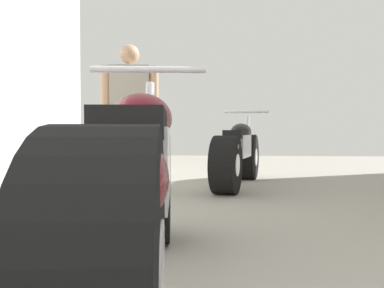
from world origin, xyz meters
TOP-DOWN VIEW (x-y plane):
  - ground_plane at (0.00, 3.20)m, footprint 15.38×15.38m
  - motorcycle_maroon_cruiser at (-0.52, 1.70)m, footprint 0.65×2.14m
  - motorcycle_black_naked at (-0.05, 4.93)m, footprint 0.73×1.96m
  - mechanic_in_blue at (-1.25, 4.62)m, footprint 0.65×0.30m

SIDE VIEW (x-z plane):
  - ground_plane at x=0.00m, z-range 0.00..0.00m
  - motorcycle_black_naked at x=-0.05m, z-range -0.08..0.83m
  - motorcycle_maroon_cruiser at x=-0.52m, z-range -0.09..0.91m
  - mechanic_in_blue at x=-1.25m, z-range 0.10..1.70m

